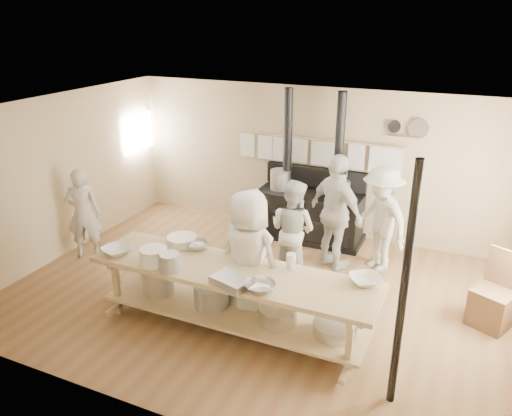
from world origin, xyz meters
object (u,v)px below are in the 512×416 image
(roasting_pan, at_px, (231,281))
(cook_by_window, at_px, (381,219))
(stove, at_px, (309,210))
(cook_center, at_px, (249,257))
(prep_table, at_px, (232,293))
(cook_left, at_px, (293,230))
(cook_far_left, at_px, (83,214))
(chair, at_px, (493,304))
(cook_right, at_px, (336,213))

(roasting_pan, bearing_deg, cook_by_window, 66.66)
(stove, xyz_separation_m, cook_center, (0.09, -2.70, 0.37))
(prep_table, distance_m, cook_left, 1.62)
(cook_by_window, bearing_deg, cook_far_left, -122.05)
(cook_left, xyz_separation_m, cook_by_window, (1.13, 0.80, 0.06))
(cook_left, relative_size, roasting_pan, 3.46)
(cook_far_left, xyz_separation_m, chair, (6.07, 0.60, -0.46))
(cook_far_left, bearing_deg, cook_left, 160.63)
(cook_right, bearing_deg, stove, -18.87)
(cook_center, distance_m, cook_by_window, 2.42)
(prep_table, distance_m, chair, 3.33)
(prep_table, xyz_separation_m, roasting_pan, (0.17, -0.33, 0.38))
(cook_center, xyz_separation_m, chair, (2.90, 1.13, -0.60))
(cook_far_left, height_order, roasting_pan, cook_far_left)
(cook_by_window, relative_size, roasting_pan, 3.73)
(prep_table, distance_m, cook_far_left, 3.20)
(stove, relative_size, chair, 2.62)
(prep_table, bearing_deg, roasting_pan, -63.09)
(chair, bearing_deg, stove, 176.60)
(stove, distance_m, cook_far_left, 3.77)
(cook_right, bearing_deg, prep_table, 103.92)
(chair, relative_size, roasting_pan, 2.23)
(roasting_pan, bearing_deg, cook_right, 77.59)
(stove, bearing_deg, roasting_pan, -87.17)
(stove, bearing_deg, prep_table, -90.04)
(cook_center, bearing_deg, cook_by_window, -109.61)
(stove, height_order, cook_center, stove)
(cook_far_left, relative_size, chair, 1.52)
(cook_right, xyz_separation_m, roasting_pan, (-0.54, -2.47, -0.01))
(prep_table, height_order, cook_by_window, cook_by_window)
(cook_right, height_order, roasting_pan, cook_right)
(stove, height_order, prep_table, stove)
(stove, relative_size, cook_left, 1.69)
(cook_right, distance_m, chair, 2.46)
(stove, relative_size, cook_right, 1.42)
(cook_center, relative_size, cook_by_window, 1.07)
(prep_table, distance_m, roasting_pan, 0.53)
(stove, xyz_separation_m, roasting_pan, (0.17, -3.35, 0.38))
(cook_by_window, distance_m, roasting_pan, 2.96)
(cook_right, height_order, cook_by_window, cook_right)
(cook_by_window, xyz_separation_m, roasting_pan, (-1.17, -2.71, 0.07))
(cook_far_left, bearing_deg, cook_by_window, 167.15)
(stove, distance_m, roasting_pan, 3.37)
(prep_table, distance_m, cook_right, 2.29)
(stove, xyz_separation_m, cook_left, (0.21, -1.43, 0.25))
(stove, distance_m, cook_center, 2.73)
(cook_left, height_order, chair, cook_left)
(cook_center, relative_size, roasting_pan, 3.99)
(stove, xyz_separation_m, prep_table, (-0.00, -3.02, -0.00))
(stove, distance_m, prep_table, 3.02)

